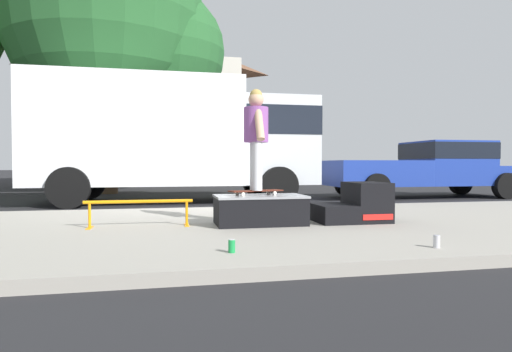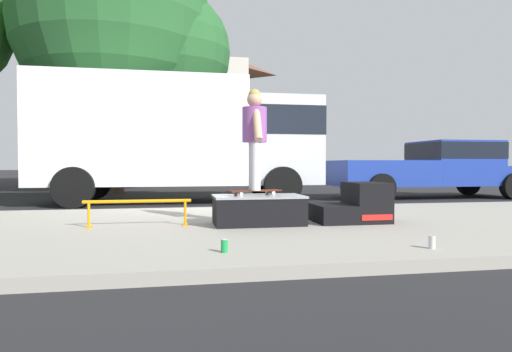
{
  "view_description": "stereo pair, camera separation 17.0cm",
  "coord_description": "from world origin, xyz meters",
  "px_view_note": "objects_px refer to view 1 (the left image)",
  "views": [
    {
      "loc": [
        -0.59,
        -8.88,
        0.95
      ],
      "look_at": [
        0.83,
        -2.15,
        0.77
      ],
      "focal_mm": 30.26,
      "sensor_mm": 36.0,
      "label": 1
    },
    {
      "loc": [
        -0.42,
        -8.91,
        0.95
      ],
      "look_at": [
        0.83,
        -2.15,
        0.77
      ],
      "focal_mm": 30.26,
      "sensor_mm": 36.0,
      "label": 2
    }
  ],
  "objects_px": {
    "street_tree_neighbour": "(120,30)",
    "kicker_ramp": "(356,205)",
    "skate_box": "(260,209)",
    "skater_kid": "(256,131)",
    "box_truck": "(178,135)",
    "grind_rail": "(139,207)",
    "skateboard": "(256,191)",
    "pickup_truck_blue": "(429,166)",
    "soda_can": "(437,241)",
    "soda_can_b": "(232,246)"
  },
  "relations": [
    {
      "from": "grind_rail",
      "to": "skater_kid",
      "type": "height_order",
      "value": "skater_kid"
    },
    {
      "from": "soda_can_b",
      "to": "grind_rail",
      "type": "bearing_deg",
      "value": 116.31
    },
    {
      "from": "street_tree_neighbour",
      "to": "grind_rail",
      "type": "bearing_deg",
      "value": -83.02
    },
    {
      "from": "kicker_ramp",
      "to": "street_tree_neighbour",
      "type": "relative_size",
      "value": 0.12
    },
    {
      "from": "box_truck",
      "to": "pickup_truck_blue",
      "type": "bearing_deg",
      "value": 0.41
    },
    {
      "from": "grind_rail",
      "to": "soda_can_b",
      "type": "xyz_separation_m",
      "value": [
        0.95,
        -1.92,
        -0.2
      ]
    },
    {
      "from": "skate_box",
      "to": "pickup_truck_blue",
      "type": "bearing_deg",
      "value": 40.7
    },
    {
      "from": "kicker_ramp",
      "to": "pickup_truck_blue",
      "type": "relative_size",
      "value": 0.18
    },
    {
      "from": "skate_box",
      "to": "soda_can",
      "type": "bearing_deg",
      "value": -55.83
    },
    {
      "from": "skate_box",
      "to": "grind_rail",
      "type": "height_order",
      "value": "skate_box"
    },
    {
      "from": "skateboard",
      "to": "skater_kid",
      "type": "distance_m",
      "value": 0.84
    },
    {
      "from": "skate_box",
      "to": "kicker_ramp",
      "type": "xyz_separation_m",
      "value": [
        1.44,
        -0.0,
        0.02
      ]
    },
    {
      "from": "skate_box",
      "to": "skater_kid",
      "type": "bearing_deg",
      "value": 128.43
    },
    {
      "from": "skateboard",
      "to": "box_truck",
      "type": "distance_m",
      "value": 5.4
    },
    {
      "from": "skateboard",
      "to": "soda_can_b",
      "type": "distance_m",
      "value": 2.02
    },
    {
      "from": "pickup_truck_blue",
      "to": "skate_box",
      "type": "bearing_deg",
      "value": -139.3
    },
    {
      "from": "kicker_ramp",
      "to": "pickup_truck_blue",
      "type": "bearing_deg",
      "value": 48.29
    },
    {
      "from": "box_truck",
      "to": "street_tree_neighbour",
      "type": "distance_m",
      "value": 5.42
    },
    {
      "from": "box_truck",
      "to": "grind_rail",
      "type": "bearing_deg",
      "value": -97.45
    },
    {
      "from": "kicker_ramp",
      "to": "soda_can_b",
      "type": "relative_size",
      "value": 8.16
    },
    {
      "from": "soda_can",
      "to": "box_truck",
      "type": "distance_m",
      "value": 7.77
    },
    {
      "from": "soda_can_b",
      "to": "box_truck",
      "type": "height_order",
      "value": "box_truck"
    },
    {
      "from": "grind_rail",
      "to": "soda_can",
      "type": "bearing_deg",
      "value": -35.23
    },
    {
      "from": "skater_kid",
      "to": "street_tree_neighbour",
      "type": "distance_m",
      "value": 10.02
    },
    {
      "from": "grind_rail",
      "to": "pickup_truck_blue",
      "type": "xyz_separation_m",
      "value": [
        7.8,
        5.2,
        0.51
      ]
    },
    {
      "from": "grind_rail",
      "to": "street_tree_neighbour",
      "type": "bearing_deg",
      "value": 96.98
    },
    {
      "from": "skater_kid",
      "to": "soda_can",
      "type": "relative_size",
      "value": 11.16
    },
    {
      "from": "skate_box",
      "to": "skateboard",
      "type": "height_order",
      "value": "skateboard"
    },
    {
      "from": "kicker_ramp",
      "to": "pickup_truck_blue",
      "type": "xyz_separation_m",
      "value": [
        4.73,
        5.31,
        0.54
      ]
    },
    {
      "from": "kicker_ramp",
      "to": "box_truck",
      "type": "relative_size",
      "value": 0.15
    },
    {
      "from": "kicker_ramp",
      "to": "soda_can",
      "type": "distance_m",
      "value": 2.02
    },
    {
      "from": "skate_box",
      "to": "skater_kid",
      "type": "xyz_separation_m",
      "value": [
        -0.04,
        0.05,
        1.08
      ]
    },
    {
      "from": "skate_box",
      "to": "skateboard",
      "type": "relative_size",
      "value": 1.54
    },
    {
      "from": "kicker_ramp",
      "to": "street_tree_neighbour",
      "type": "xyz_separation_m",
      "value": [
        -4.14,
        8.9,
        4.95
      ]
    },
    {
      "from": "pickup_truck_blue",
      "to": "skateboard",
      "type": "bearing_deg",
      "value": -139.79
    },
    {
      "from": "skater_kid",
      "to": "soda_can",
      "type": "bearing_deg",
      "value": -55.71
    },
    {
      "from": "soda_can_b",
      "to": "pickup_truck_blue",
      "type": "height_order",
      "value": "pickup_truck_blue"
    },
    {
      "from": "kicker_ramp",
      "to": "skater_kid",
      "type": "xyz_separation_m",
      "value": [
        -1.48,
        0.06,
        1.06
      ]
    },
    {
      "from": "skate_box",
      "to": "skateboard",
      "type": "xyz_separation_m",
      "value": [
        -0.04,
        0.05,
        0.24
      ]
    },
    {
      "from": "grind_rail",
      "to": "skateboard",
      "type": "relative_size",
      "value": 1.76
    },
    {
      "from": "pickup_truck_blue",
      "to": "street_tree_neighbour",
      "type": "height_order",
      "value": "street_tree_neighbour"
    },
    {
      "from": "grind_rail",
      "to": "skateboard",
      "type": "bearing_deg",
      "value": -1.76
    },
    {
      "from": "soda_can",
      "to": "soda_can_b",
      "type": "xyz_separation_m",
      "value": [
        -2.04,
        0.19,
        0.0
      ]
    },
    {
      "from": "skate_box",
      "to": "street_tree_neighbour",
      "type": "bearing_deg",
      "value": 106.9
    },
    {
      "from": "kicker_ramp",
      "to": "pickup_truck_blue",
      "type": "height_order",
      "value": "pickup_truck_blue"
    },
    {
      "from": "pickup_truck_blue",
      "to": "box_truck",
      "type": "bearing_deg",
      "value": -179.59
    },
    {
      "from": "skate_box",
      "to": "kicker_ramp",
      "type": "height_order",
      "value": "kicker_ramp"
    },
    {
      "from": "skate_box",
      "to": "soda_can",
      "type": "height_order",
      "value": "skate_box"
    },
    {
      "from": "skateboard",
      "to": "soda_can",
      "type": "height_order",
      "value": "skateboard"
    },
    {
      "from": "street_tree_neighbour",
      "to": "kicker_ramp",
      "type": "bearing_deg",
      "value": -65.04
    }
  ]
}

